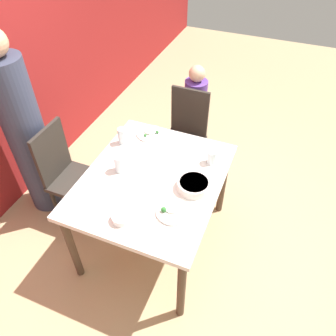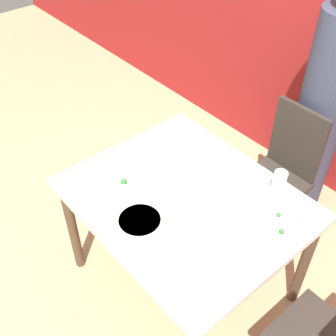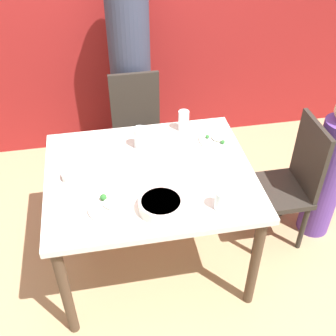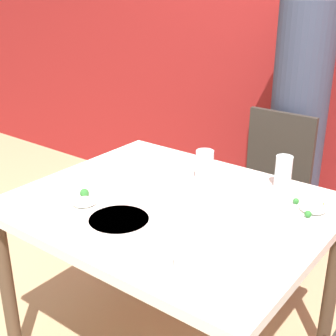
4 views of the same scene
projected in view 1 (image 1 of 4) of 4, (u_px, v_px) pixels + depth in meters
ground_plane at (155, 238)px, 2.97m from camera, size 10.00×10.00×0.00m
dining_table at (153, 186)px, 2.50m from camera, size 1.21×1.00×0.78m
chair_adult_spot at (67, 173)px, 2.88m from camera, size 0.40×0.40×0.94m
chair_child_spot at (185, 134)px, 3.29m from camera, size 0.40×0.40×0.94m
person_adult at (27, 137)px, 2.76m from camera, size 0.32×0.32×1.71m
person_child at (194, 118)px, 3.47m from camera, size 0.23×0.23×1.10m
bowl_curry at (194, 185)px, 2.34m from camera, size 0.24×0.24×0.07m
plate_rice_adult at (172, 211)px, 2.19m from camera, size 0.23×0.23×0.05m
plate_rice_child at (150, 133)px, 2.81m from camera, size 0.23×0.23×0.04m
bowl_rice_small at (121, 218)px, 2.14m from camera, size 0.13×0.13×0.05m
glass_water_tall at (119, 163)px, 2.45m from camera, size 0.08×0.08×0.14m
glass_water_short at (212, 157)px, 2.52m from camera, size 0.08×0.08×0.11m
glass_water_center at (122, 136)px, 2.69m from camera, size 0.07×0.07×0.14m
napkin_folded at (142, 179)px, 2.43m from camera, size 0.14×0.14×0.01m
fork_steel at (90, 192)px, 2.33m from camera, size 0.18×0.05×0.01m
spoon_steel at (185, 155)px, 2.62m from camera, size 0.17×0.10×0.01m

